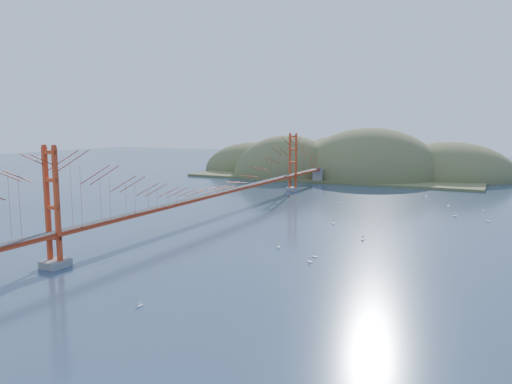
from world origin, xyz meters
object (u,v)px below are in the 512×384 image
at_px(bridge, 217,168).
at_px(sailboat_2, 315,256).
at_px(sailboat_1, 333,223).
at_px(sailboat_0, 279,246).

relative_size(bridge, sailboat_2, 149.78).
height_order(sailboat_1, sailboat_0, sailboat_1).
distance_m(sailboat_0, sailboat_2, 5.30).
relative_size(bridge, sailboat_1, 133.86).
distance_m(sailboat_1, sailboat_2, 17.78).
xyz_separation_m(bridge, sailboat_1, (17.51, 1.59, -6.85)).
bearing_deg(sailboat_0, sailboat_1, 85.00).
distance_m(bridge, sailboat_1, 18.87).
height_order(bridge, sailboat_1, bridge).
xyz_separation_m(bridge, sailboat_0, (16.16, -13.82, -6.86)).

